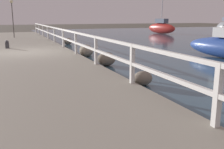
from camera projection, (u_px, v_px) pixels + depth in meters
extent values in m
plane|color=#4C473D|center=(26.00, 58.00, 12.73)|extent=(120.00, 120.00, 0.00)
cube|color=gray|center=(26.00, 55.00, 12.70)|extent=(4.44, 36.00, 0.31)
cube|color=white|center=(218.00, 95.00, 3.96)|extent=(0.10, 0.10, 1.01)
cube|color=white|center=(132.00, 64.00, 6.63)|extent=(0.10, 0.10, 1.01)
cube|color=white|center=(96.00, 50.00, 9.31)|extent=(0.10, 0.10, 1.01)
cube|color=white|center=(76.00, 43.00, 11.98)|extent=(0.10, 0.10, 1.01)
cube|color=white|center=(63.00, 38.00, 14.65)|extent=(0.10, 0.10, 1.01)
cube|color=white|center=(54.00, 35.00, 17.33)|extent=(0.10, 0.10, 1.01)
cube|color=white|center=(48.00, 32.00, 20.00)|extent=(0.10, 0.10, 1.01)
cube|color=white|center=(43.00, 31.00, 22.68)|extent=(0.10, 0.10, 1.01)
cube|color=white|center=(39.00, 29.00, 25.35)|extent=(0.10, 0.10, 1.01)
cube|color=white|center=(36.00, 28.00, 28.03)|extent=(0.10, 0.10, 1.01)
cube|color=white|center=(69.00, 31.00, 13.22)|extent=(0.09, 32.50, 0.08)
cube|color=white|center=(69.00, 40.00, 13.32)|extent=(0.09, 32.50, 0.08)
ellipsoid|color=gray|center=(86.00, 51.00, 13.34)|extent=(0.71, 0.64, 0.53)
ellipsoid|color=slate|center=(68.00, 41.00, 19.18)|extent=(0.63, 0.57, 0.47)
ellipsoid|color=slate|center=(106.00, 59.00, 10.78)|extent=(0.75, 0.68, 0.56)
ellipsoid|color=gray|center=(86.00, 49.00, 14.32)|extent=(0.68, 0.61, 0.51)
ellipsoid|color=slate|center=(143.00, 78.00, 7.70)|extent=(0.57, 0.51, 0.42)
cylinder|color=#333338|center=(7.00, 45.00, 14.15)|extent=(0.21, 0.21, 0.30)
sphere|color=#333338|center=(7.00, 42.00, 14.11)|extent=(0.19, 0.19, 0.19)
cylinder|color=#514C47|center=(13.00, 21.00, 21.23)|extent=(0.07, 0.07, 2.74)
sphere|color=beige|center=(11.00, 2.00, 20.91)|extent=(0.26, 0.26, 0.26)
ellipsoid|color=red|center=(161.00, 28.00, 31.59)|extent=(1.65, 4.76, 1.25)
cube|color=#4C566B|center=(162.00, 21.00, 31.40)|extent=(0.93, 1.74, 0.52)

